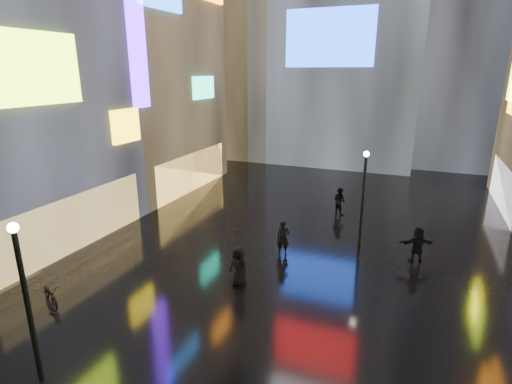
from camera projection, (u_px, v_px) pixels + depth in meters
The scene contains 11 objects.
ground at pixel (308, 238), 22.87m from camera, with size 140.00×140.00×0.00m, color black.
building_left_far at pixel (132, 46), 30.72m from camera, with size 10.28×12.00×22.00m.
tower_flank_left at pixel (240, 34), 43.62m from camera, with size 10.00×10.00×26.00m, color black.
lamp_near at pixel (26, 295), 11.54m from camera, with size 0.30×0.30×5.20m.
lamp_far at pixel (363, 193), 21.23m from camera, with size 0.30×0.30×5.20m.
pedestrian_4 at pixel (239, 266), 17.56m from camera, with size 0.90×0.59×1.85m, color black.
pedestrian_5 at pixel (417, 245), 19.75m from camera, with size 1.70×0.54×1.83m, color black.
pedestrian_6 at pixel (283, 238), 20.57m from camera, with size 0.67×0.44×1.83m, color black.
pedestrian_7 at pixel (339, 201), 26.47m from camera, with size 0.88×0.69×1.81m, color black.
umbrella_2 at pixel (238, 238), 17.18m from camera, with size 0.88×0.90×0.81m, color black.
bicycle at pixel (50, 294), 16.28m from camera, with size 0.59×1.69×0.89m, color black.
Camera 1 is at (5.13, -0.71, 9.17)m, focal length 28.00 mm.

